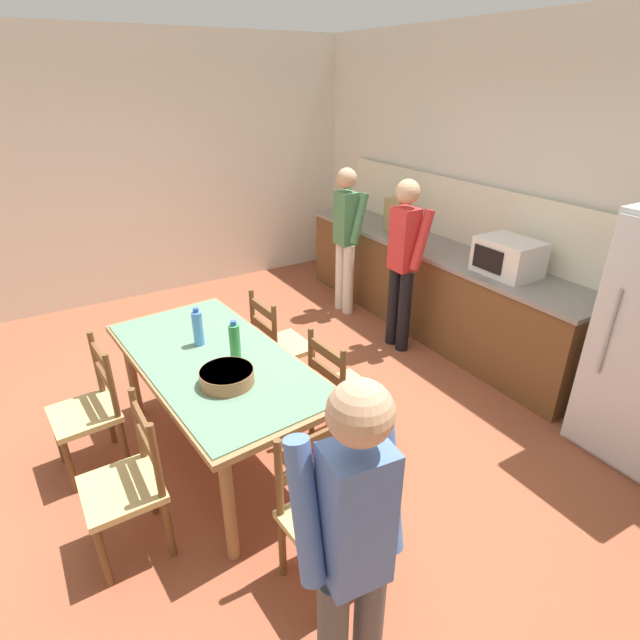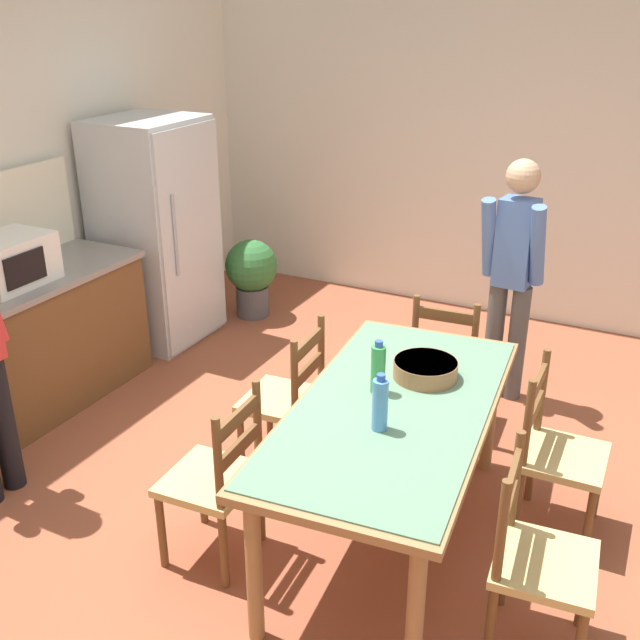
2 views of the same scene
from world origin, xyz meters
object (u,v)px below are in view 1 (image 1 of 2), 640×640
Objects in this scene: person_at_counter at (403,258)px; person_at_sink at (346,234)px; bottle_near_centre at (198,328)px; bottle_off_centre at (235,341)px; chair_head_end at (325,514)px; chair_side_near_left at (90,411)px; chair_side_far_left at (279,346)px; paper_bag at (396,216)px; dining_table at (216,369)px; microwave at (508,257)px; person_by_table at (353,550)px; chair_side_near_right at (129,485)px; chair_side_far_right at (341,393)px; serving_bowl at (227,376)px.

person_at_sink is at bearing 88.84° from person_at_counter.
bottle_off_centre is (0.31, 0.14, 0.00)m from bottle_near_centre.
chair_head_end is 1.00× the size of chair_side_near_left.
chair_head_end and chair_side_far_left have the same top height.
bottle_near_centre is 1.50m from chair_head_end.
dining_table is at bearing -62.29° from paper_bag.
dining_table is (-0.13, -2.58, -0.35)m from microwave.
person_by_table is (2.09, 0.65, 0.47)m from chair_side_near_left.
chair_side_near_left is (-0.12, -0.75, -0.47)m from bottle_near_centre.
bottle_off_centre is 0.30× the size of chair_side_near_right.
chair_side_near_left is 0.56× the size of person_by_table.
bottle_off_centre is at bearing 64.23° from chair_side_far_right.
chair_side_near_right is (0.15, -0.66, -0.39)m from serving_bowl.
serving_bowl is 0.20× the size of person_at_sink.
person_at_counter reaches higher than dining_table.
microwave reaches higher than bottle_off_centre.
paper_bag is at bearing 120.26° from bottle_off_centre.
microwave is 1.92m from chair_side_far_right.
person_by_table reaches higher than chair_side_far_right.
microwave is at bearing -73.69° from person_at_sink.
chair_side_far_right is (0.57, 0.79, -0.47)m from bottle_near_centre.
chair_side_far_right is (0.81, 0.07, 0.00)m from chair_side_far_left.
person_by_table is at bearing -3.31° from serving_bowl.
chair_side_near_left is (-0.47, -3.35, -0.61)m from microwave.
microwave is 0.31× the size of person_at_counter.
person_by_table is at bearing -2.92° from bottle_near_centre.
chair_head_end is 1.00× the size of chair_side_near_right.
chair_side_far_left is (-1.67, 0.59, 0.00)m from chair_head_end.
person_at_sink reaches higher than microwave.
paper_bag reaches higher than chair_head_end.
dining_table is 0.88m from chair_side_far_left.
chair_side_far_left is at bearing 123.23° from chair_side_near_right.
chair_side_near_right is 3.00m from person_at_counter.
chair_side_near_right is at bearing 121.16° from chair_side_far_left.
person_at_counter is at bearing -57.85° from chair_side_far_right.
chair_side_near_left is (0.13, -1.46, 0.00)m from chair_side_far_left.
bottle_near_centre is at bearing -169.80° from person_at_counter.
chair_side_far_left is 0.56× the size of person_at_counter.
serving_bowl is 0.35× the size of chair_side_far_left.
bottle_off_centre is at bearing -2.12° from person_by_table.
person_by_table is (1.43, -0.08, 0.08)m from serving_bowl.
microwave is 0.31× the size of person_by_table.
chair_side_far_right is 0.57× the size of person_at_sink.
dining_table is at bearing 60.87° from chair_side_near_left.
chair_head_end is 3.43m from person_at_sink.
chair_side_near_right reaches higher than dining_table.
bottle_off_centre reaches higher than serving_bowl.
paper_bag is at bearing 55.76° from person_at_counter.
bottle_near_centre is 0.30× the size of chair_side_near_right.
chair_side_far_right is 1.73m from person_by_table.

